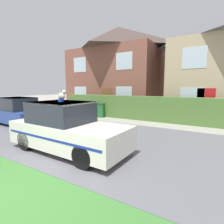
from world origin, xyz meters
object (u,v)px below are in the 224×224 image
at_px(cat, 62,95).
at_px(neighbour_car_near, 15,112).
at_px(police_car, 67,128).
at_px(house_left, 118,68).
at_px(wheelie_bin, 100,110).

height_order(cat, neighbour_car_near, cat).
xyz_separation_m(police_car, neighbour_car_near, (-5.92, 1.64, -0.04)).
bearing_deg(cat, house_left, 104.84).
bearing_deg(house_left, police_car, -69.06).
bearing_deg(wheelie_bin, house_left, 93.79).
xyz_separation_m(cat, wheelie_bin, (-3.02, 6.40, -1.38)).
relative_size(house_left, wheelie_bin, 8.39).
height_order(neighbour_car_near, wheelie_bin, neighbour_car_near).
bearing_deg(police_car, wheelie_bin, 116.90).
height_order(house_left, wheelie_bin, house_left).
relative_size(police_car, house_left, 0.50).
bearing_deg(house_left, wheelie_bin, -74.99).
bearing_deg(police_car, house_left, 112.37).
bearing_deg(neighbour_car_near, cat, 164.98).
relative_size(police_car, wheelie_bin, 4.18).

